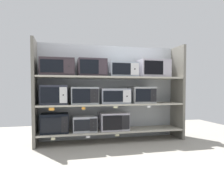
{
  "coord_description": "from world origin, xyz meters",
  "views": [
    {
      "loc": [
        -0.9,
        -3.74,
        0.97
      ],
      "look_at": [
        0.0,
        0.0,
        0.8
      ],
      "focal_mm": 33.53,
      "sensor_mm": 36.0,
      "label": 1
    }
  ],
  "objects": [
    {
      "name": "price_tag_2",
      "position": [
        0.04,
        -0.24,
        0.16
      ],
      "size": [
        0.07,
        0.0,
        0.04
      ],
      "primitive_type": "cube",
      "color": "beige"
    },
    {
      "name": "shelf_1",
      "position": [
        0.0,
        0.0,
        0.68
      ],
      "size": [
        2.63,
        0.47,
        0.03
      ],
      "primitive_type": "cube",
      "color": "#ADA899"
    },
    {
      "name": "price_tag_1",
      "position": [
        -0.48,
        -0.24,
        0.16
      ],
      "size": [
        0.07,
        0.0,
        0.04
      ],
      "primitive_type": "cube",
      "color": "white"
    },
    {
      "name": "microwave_1",
      "position": [
        -0.51,
        -0.0,
        0.35
      ],
      "size": [
        0.42,
        0.36,
        0.27
      ],
      "color": "#A0A4AE",
      "rests_on": "shelf_0"
    },
    {
      "name": "shelf_2",
      "position": [
        0.0,
        0.0,
        1.18
      ],
      "size": [
        2.63,
        0.47,
        0.03
      ],
      "primitive_type": "cube",
      "color": "#ADA899"
    },
    {
      "name": "ground",
      "position": [
        0.0,
        -1.0,
        -0.01
      ],
      "size": [
        6.63,
        6.0,
        0.02
      ],
      "primitive_type": "cube",
      "color": "gray"
    },
    {
      "name": "microwave_8",
      "position": [
        -0.37,
        -0.0,
        1.34
      ],
      "size": [
        0.49,
        0.4,
        0.3
      ],
      "color": "#342A31",
      "rests_on": "shelf_2"
    },
    {
      "name": "microwave_9",
      "position": [
        0.2,
        -0.0,
        1.32
      ],
      "size": [
        0.52,
        0.38,
        0.26
      ],
      "color": "#96A1AE",
      "rests_on": "shelf_2"
    },
    {
      "name": "price_tag_6",
      "position": [
        0.63,
        -0.24,
        0.65
      ],
      "size": [
        0.06,
        0.0,
        0.04
      ],
      "primitive_type": "cube",
      "color": "white"
    },
    {
      "name": "microwave_6",
      "position": [
        0.58,
        -0.0,
        0.85
      ],
      "size": [
        0.43,
        0.42,
        0.3
      ],
      "color": "#A0A2A3",
      "rests_on": "shelf_1"
    },
    {
      "name": "upright_left",
      "position": [
        -1.35,
        0.0,
        0.9
      ],
      "size": [
        0.05,
        0.47,
        1.8
      ],
      "primitive_type": "cube",
      "color": "#68645B",
      "rests_on": "ground"
    },
    {
      "name": "back_panel",
      "position": [
        0.0,
        0.26,
        0.9
      ],
      "size": [
        2.83,
        0.04,
        1.8
      ],
      "primitive_type": "cube",
      "color": "#9EA3A8",
      "rests_on": "ground"
    },
    {
      "name": "microwave_5",
      "position": [
        0.05,
        -0.0,
        0.84
      ],
      "size": [
        0.53,
        0.38,
        0.27
      ],
      "color": "#969CA9",
      "rests_on": "shelf_1"
    },
    {
      "name": "upright_right",
      "position": [
        1.35,
        0.0,
        0.9
      ],
      "size": [
        0.05,
        0.47,
        1.8
      ],
      "primitive_type": "cube",
      "color": "#68645B",
      "rests_on": "ground"
    },
    {
      "name": "microwave_3",
      "position": [
        -1.03,
        -0.0,
        0.87
      ],
      "size": [
        0.45,
        0.38,
        0.33
      ],
      "color": "#282B37",
      "rests_on": "shelf_1"
    },
    {
      "name": "shelf_0",
      "position": [
        0.0,
        0.0,
        0.19
      ],
      "size": [
        2.63,
        0.47,
        0.03
      ],
      "primitive_type": "cube",
      "color": "#ADA899",
      "rests_on": "ground"
    },
    {
      "name": "price_tag_0",
      "position": [
        -1.04,
        -0.24,
        0.15
      ],
      "size": [
        0.06,
        0.0,
        0.04
      ],
      "primitive_type": "cube",
      "color": "beige"
    },
    {
      "name": "microwave_0",
      "position": [
        -1.02,
        -0.0,
        0.37
      ],
      "size": [
        0.46,
        0.38,
        0.33
      ],
      "color": "black",
      "rests_on": "shelf_0"
    },
    {
      "name": "microwave_4",
      "position": [
        -0.51,
        -0.0,
        0.85
      ],
      "size": [
        0.47,
        0.43,
        0.3
      ],
      "color": "#979FA4",
      "rests_on": "shelf_1"
    },
    {
      "name": "price_tag_3",
      "position": [
        -1.06,
        -0.24,
        0.64
      ],
      "size": [
        0.09,
        0.0,
        0.05
      ],
      "primitive_type": "cube",
      "color": "orange"
    },
    {
      "name": "price_tag_4",
      "position": [
        -0.55,
        -0.24,
        0.64
      ],
      "size": [
        0.06,
        0.0,
        0.04
      ],
      "primitive_type": "cube",
      "color": "orange"
    },
    {
      "name": "microwave_10",
      "position": [
        0.81,
        -0.0,
        1.35
      ],
      "size": [
        0.57,
        0.42,
        0.33
      ],
      "color": "#9E99A4",
      "rests_on": "shelf_2"
    },
    {
      "name": "microwave_2",
      "position": [
        0.03,
        -0.0,
        0.37
      ],
      "size": [
        0.52,
        0.36,
        0.32
      ],
      "color": "#B6B1C0",
      "rests_on": "shelf_0"
    },
    {
      "name": "price_tag_5",
      "position": [
        0.01,
        -0.24,
        0.65
      ],
      "size": [
        0.07,
        0.0,
        0.03
      ],
      "primitive_type": "cube",
      "color": "beige"
    },
    {
      "name": "microwave_7",
      "position": [
        -0.97,
        -0.0,
        1.34
      ],
      "size": [
        0.57,
        0.43,
        0.3
      ],
      "color": "#32282D",
      "rests_on": "shelf_2"
    }
  ]
}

